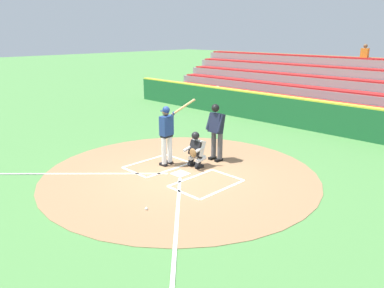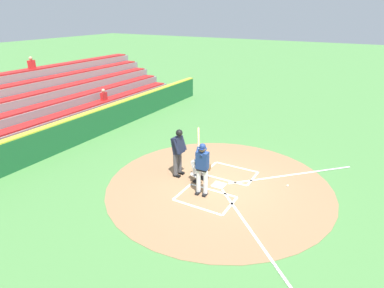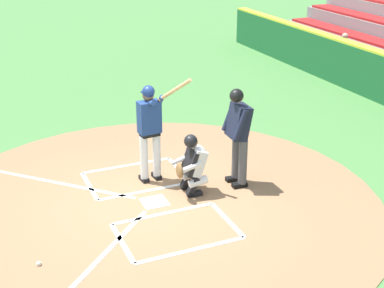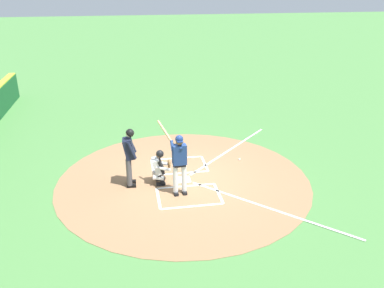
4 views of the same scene
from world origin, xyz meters
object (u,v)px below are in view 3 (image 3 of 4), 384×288
object	(u,v)px
plate_umpire	(238,131)
baseball	(39,264)
catcher	(192,163)
batter	(150,126)

from	to	relation	value
plate_umpire	baseball	bearing A→B (deg)	107.50
catcher	baseball	distance (m)	3.22
batter	baseball	size ratio (longest dim) A/B	28.76
batter	plate_umpire	bearing A→B (deg)	-118.56
batter	plate_umpire	xyz separation A→B (m)	(-0.77, -1.41, -0.02)
baseball	catcher	bearing A→B (deg)	-67.36
plate_umpire	baseball	xyz separation A→B (m)	(-1.21, 3.83, -1.04)
batter	plate_umpire	size ratio (longest dim) A/B	1.14
batter	plate_umpire	distance (m)	1.60
catcher	plate_umpire	distance (m)	1.03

